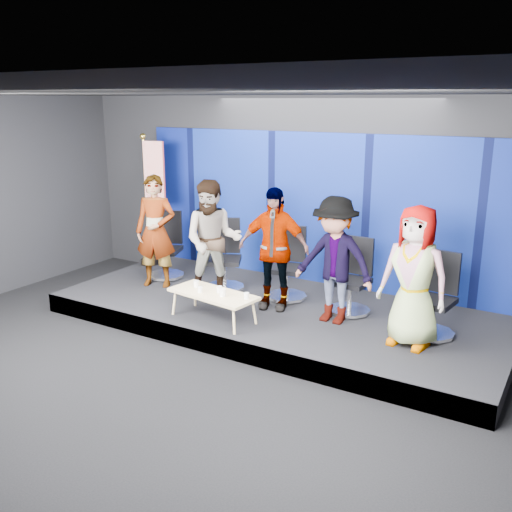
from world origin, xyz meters
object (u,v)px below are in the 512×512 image
at_px(mug_d, 223,293).
at_px(mug_c, 219,289).
at_px(chair_e, 434,308).
at_px(mug_b, 200,289).
at_px(mug_e, 246,296).
at_px(mug_a, 196,284).
at_px(chair_a, 166,256).
at_px(coffee_table, 213,295).
at_px(panelist_c, 274,249).
at_px(flag_stand, 152,197).
at_px(panelist_e, 414,277).
at_px(panelist_b, 213,240).
at_px(chair_b, 225,266).
at_px(panelist_d, 334,260).
at_px(chair_c, 288,275).
at_px(panelist_a, 156,231).
at_px(chair_d, 352,288).

bearing_deg(mug_d, mug_c, 140.90).
bearing_deg(chair_e, mug_b, -151.85).
relative_size(mug_b, mug_e, 0.97).
bearing_deg(mug_a, chair_e, 17.08).
relative_size(chair_a, coffee_table, 0.84).
relative_size(panelist_c, flag_stand, 0.75).
bearing_deg(panelist_e, mug_d, -157.87).
xyz_separation_m(panelist_b, coffee_table, (0.53, -0.78, -0.58)).
relative_size(chair_b, mug_d, 11.03).
bearing_deg(chair_a, mug_a, -58.06).
relative_size(panelist_d, panelist_e, 0.99).
xyz_separation_m(chair_b, mug_a, (0.28, -1.19, 0.07)).
height_order(panelist_b, mug_b, panelist_b).
bearing_deg(mug_a, mug_b, -40.90).
relative_size(coffee_table, mug_a, 14.67).
xyz_separation_m(mug_b, mug_d, (0.38, 0.03, 0.01)).
bearing_deg(coffee_table, panelist_e, 12.65).
height_order(chair_c, chair_e, chair_c).
distance_m(chair_a, mug_b, 2.25).
xyz_separation_m(panelist_a, chair_b, (1.10, 0.45, -0.57)).
distance_m(panelist_d, panelist_e, 1.22).
xyz_separation_m(chair_c, chair_e, (2.42, -0.33, -0.00)).
xyz_separation_m(chair_c, mug_c, (-0.41, -1.37, 0.08)).
height_order(panelist_a, panelist_e, panelist_a).
bearing_deg(panelist_a, mug_e, -39.59).
bearing_deg(mug_b, flag_stand, 143.18).
distance_m(panelist_c, chair_d, 1.33).
bearing_deg(mug_d, panelist_a, 155.91).
bearing_deg(mug_c, chair_a, 148.32).
relative_size(chair_a, chair_d, 1.04).
height_order(mug_a, mug_e, mug_a).
bearing_deg(mug_e, flag_stand, 151.47).
xyz_separation_m(chair_b, mug_e, (1.21, -1.25, 0.07)).
bearing_deg(panelist_a, flag_stand, 112.54).
distance_m(chair_e, mug_e, 2.58).
distance_m(chair_b, chair_e, 3.56).
height_order(panelist_e, mug_c, panelist_e).
distance_m(chair_a, mug_a, 1.99).
distance_m(chair_d, flag_stand, 4.37).
height_order(panelist_d, chair_e, panelist_d).
bearing_deg(panelist_a, mug_c, -43.39).
height_order(panelist_b, panelist_c, panelist_b).
xyz_separation_m(panelist_b, mug_e, (1.09, -0.76, -0.51)).
xyz_separation_m(chair_d, chair_e, (1.29, -0.25, 0.01)).
height_order(coffee_table, mug_e, mug_e).
bearing_deg(mug_d, panelist_e, 14.83).
xyz_separation_m(panelist_c, mug_a, (-0.86, -0.82, -0.48)).
distance_m(chair_c, panelist_d, 1.31).
bearing_deg(mug_e, chair_e, 24.45).
relative_size(chair_b, chair_c, 1.02).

